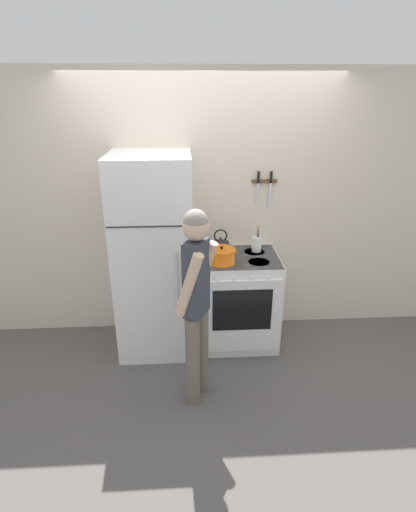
{
  "coord_description": "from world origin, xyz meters",
  "views": [
    {
      "loc": [
        -0.19,
        -3.71,
        2.36
      ],
      "look_at": [
        0.01,
        -0.46,
        0.99
      ],
      "focal_mm": 28.0,
      "sensor_mm": 36.0,
      "label": 1
    }
  ],
  "objects_px": {
    "refrigerator": "(154,257)",
    "tea_kettle": "(221,245)",
    "person": "(197,298)",
    "dutch_oven_pot": "(222,256)",
    "utensil_jar": "(257,244)",
    "stove_range": "(237,300)"
  },
  "relations": [
    {
      "from": "dutch_oven_pot",
      "to": "utensil_jar",
      "type": "relative_size",
      "value": 1.17
    },
    {
      "from": "person",
      "to": "tea_kettle",
      "type": "bearing_deg",
      "value": 11.98
    },
    {
      "from": "refrigerator",
      "to": "dutch_oven_pot",
      "type": "distance_m",
      "value": 0.62
    },
    {
      "from": "refrigerator",
      "to": "dutch_oven_pot",
      "type": "bearing_deg",
      "value": -9.01
    },
    {
      "from": "refrigerator",
      "to": "tea_kettle",
      "type": "bearing_deg",
      "value": 13.66
    },
    {
      "from": "stove_range",
      "to": "person",
      "type": "relative_size",
      "value": 0.57
    },
    {
      "from": "utensil_jar",
      "to": "person",
      "type": "relative_size",
      "value": 0.15
    },
    {
      "from": "utensil_jar",
      "to": "person",
      "type": "height_order",
      "value": "person"
    },
    {
      "from": "tea_kettle",
      "to": "refrigerator",
      "type": "bearing_deg",
      "value": -166.34
    },
    {
      "from": "dutch_oven_pot",
      "to": "person",
      "type": "xyz_separation_m",
      "value": [
        -0.25,
        -0.67,
        -0.06
      ]
    },
    {
      "from": "refrigerator",
      "to": "person",
      "type": "distance_m",
      "value": 0.84
    },
    {
      "from": "refrigerator",
      "to": "stove_range",
      "type": "relative_size",
      "value": 2.06
    },
    {
      "from": "stove_range",
      "to": "person",
      "type": "distance_m",
      "value": 0.98
    },
    {
      "from": "dutch_oven_pot",
      "to": "tea_kettle",
      "type": "distance_m",
      "value": 0.25
    },
    {
      "from": "dutch_oven_pot",
      "to": "tea_kettle",
      "type": "bearing_deg",
      "value": 86.93
    },
    {
      "from": "stove_range",
      "to": "utensil_jar",
      "type": "height_order",
      "value": "utensil_jar"
    },
    {
      "from": "dutch_oven_pot",
      "to": "tea_kettle",
      "type": "relative_size",
      "value": 1.24
    },
    {
      "from": "person",
      "to": "refrigerator",
      "type": "bearing_deg",
      "value": 53.22
    },
    {
      "from": "refrigerator",
      "to": "person",
      "type": "xyz_separation_m",
      "value": [
        0.36,
        -0.76,
        -0.02
      ]
    },
    {
      "from": "utensil_jar",
      "to": "stove_range",
      "type": "bearing_deg",
      "value": -140.46
    },
    {
      "from": "dutch_oven_pot",
      "to": "refrigerator",
      "type": "bearing_deg",
      "value": 170.99
    },
    {
      "from": "stove_range",
      "to": "dutch_oven_pot",
      "type": "bearing_deg",
      "value": -150.41
    }
  ]
}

